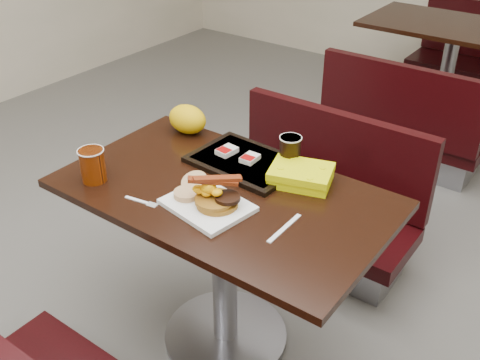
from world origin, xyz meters
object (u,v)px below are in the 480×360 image
Objects in this scene: hashbrown_sleeve_right at (250,158)px; platter at (208,205)px; knife at (284,228)px; fork at (137,200)px; bench_far_n at (475,53)px; bench_near_n at (313,196)px; table_far at (446,77)px; coffee_cup_near at (93,165)px; coffee_cup_far at (290,150)px; clamshell at (301,175)px; bench_far_s at (408,112)px; hashbrown_sleeve_left at (227,151)px; tray at (245,162)px; paper_bag at (188,119)px; table_near at (225,270)px; pancake_stack at (217,202)px.

platter is at bearing -82.48° from hashbrown_sleeve_right.
fork is at bearing -71.94° from knife.
bench_far_n is 3.12m from hashbrown_sleeve_right.
bench_near_n is 13.60× the size of hashbrown_sleeve_right.
coffee_cup_near is at bearing -98.57° from table_far.
coffee_cup_far is at bearing 43.65° from coffee_cup_near.
clamshell reaches higher than bench_far_n.
coffee_cup_near is (-0.43, -3.53, 0.45)m from bench_far_n.
bench_far_s is 3.54× the size of platter.
hashbrown_sleeve_right is at bearing -90.67° from table_far.
coffee_cup_near is at bearing -77.66° from knife.
knife is at bearing 8.52° from fork.
hashbrown_sleeve_left is at bearing -178.59° from hashbrown_sleeve_right.
platter is (0.02, -2.02, 0.40)m from bench_far_s.
tray is (-0.05, -2.40, 0.38)m from table_far.
knife is (0.30, -3.37, 0.39)m from bench_far_n.
coffee_cup_near reaches higher than knife.
bench_far_s is at bearing 87.52° from hashbrown_sleeve_right.
bench_far_s is at bearing 91.54° from tray.
coffee_cup_far is at bearing -88.01° from bench_far_n.
fork is (-0.20, -2.13, 0.39)m from bench_far_s.
bench_near_n is 1.00× the size of bench_far_n.
paper_bag reaches higher than hashbrown_sleeve_left.
coffee_cup_far reaches higher than hashbrown_sleeve_right.
clamshell is at bearing -83.35° from bench_far_s.
table_far is 16.31× the size of hashbrown_sleeve_right.
table_near is 2.91× the size of tray.
bench_near_n is 0.91m from knife.
bench_far_s is at bearing 79.40° from clamshell.
platter is (0.02, -0.82, 0.40)m from bench_near_n.
hashbrown_sleeve_left is at bearing 55.82° from coffee_cup_near.
pancake_stack is at bearing -88.77° from table_far.
fork is (-0.23, -0.11, -0.01)m from platter.
table_far is 4.25× the size of platter.
knife is 1.69× the size of coffee_cup_far.
tray reaches higher than bench_far_s.
tray is at bearing 7.80° from hashbrown_sleeve_left.
pancake_stack is (0.06, -3.41, 0.42)m from bench_far_n.
clamshell reaches higher than knife.
platter is 2.57× the size of coffee_cup_far.
coffee_cup_far is at bearing 27.52° from hashbrown_sleeve_right.
paper_bag is at bearing -116.12° from knife.
bench_near_n is 3.54× the size of platter.
tray reaches higher than knife.
hashbrown_sleeve_left is (-0.14, -1.70, 0.42)m from bench_far_s.
clamshell is (0.20, -3.09, 0.42)m from bench_far_n.
table_far is 2.74m from platter.
pancake_stack is 0.29m from fork.
fork is (-0.20, -0.23, 0.38)m from table_near.
hashbrown_sleeve_left is at bearing 122.16° from pancake_stack.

